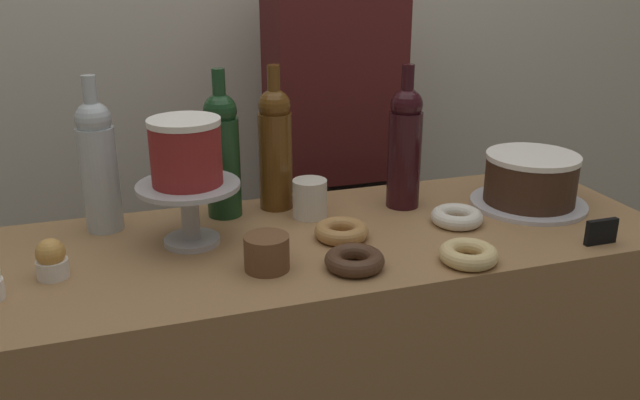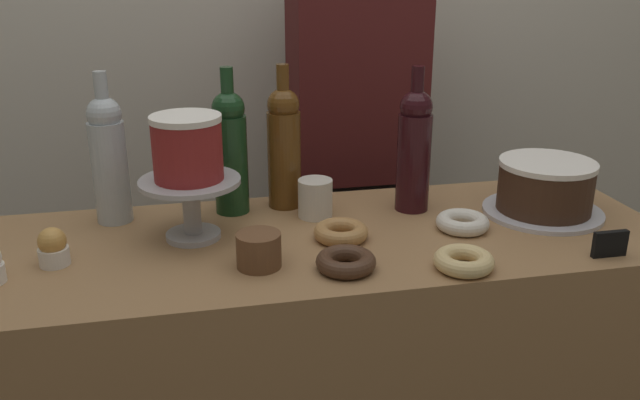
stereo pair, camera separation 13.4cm
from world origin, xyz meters
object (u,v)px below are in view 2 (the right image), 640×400
(cupcake_caramel, at_px, (53,248))
(coffee_cup_ceramic, at_px, (315,198))
(donut_chocolate, at_px, (346,262))
(price_sign_chalkboard, at_px, (610,244))
(cake_stand_pedestal, at_px, (191,198))
(wine_bottle_clear, at_px, (109,157))
(donut_sugar, at_px, (462,222))
(wine_bottle_amber, at_px, (284,145))
(donut_glazed, at_px, (464,261))
(barista_figure, at_px, (354,178))
(donut_maple, at_px, (341,232))
(wine_bottle_dark_red, at_px, (414,148))
(chocolate_round_cake, at_px, (545,185))
(wine_bottle_green, at_px, (230,150))
(cookie_stack, at_px, (259,250))
(white_layer_cake, at_px, (187,148))

(cupcake_caramel, xyz_separation_m, coffee_cup_ceramic, (0.53, 0.14, 0.01))
(donut_chocolate, distance_m, price_sign_chalkboard, 0.51)
(cake_stand_pedestal, height_order, donut_chocolate, cake_stand_pedestal)
(wine_bottle_clear, distance_m, donut_sugar, 0.76)
(cupcake_caramel, xyz_separation_m, donut_sugar, (0.82, 0.00, -0.02))
(price_sign_chalkboard, bearing_deg, wine_bottle_amber, 144.34)
(wine_bottle_amber, height_order, donut_chocolate, wine_bottle_amber)
(wine_bottle_amber, height_order, donut_glazed, wine_bottle_amber)
(price_sign_chalkboard, bearing_deg, donut_chocolate, 174.50)
(cake_stand_pedestal, distance_m, donut_chocolate, 0.35)
(donut_glazed, bearing_deg, barista_figure, 90.70)
(donut_maple, bearing_deg, coffee_cup_ceramic, 100.43)
(wine_bottle_amber, relative_size, barista_figure, 0.20)
(wine_bottle_dark_red, bearing_deg, chocolate_round_cake, -17.89)
(wine_bottle_green, bearing_deg, cookie_stack, -85.58)
(donut_maple, bearing_deg, wine_bottle_clear, 156.04)
(donut_maple, height_order, cookie_stack, cookie_stack)
(wine_bottle_dark_red, distance_m, wine_bottle_clear, 0.66)
(chocolate_round_cake, relative_size, cupcake_caramel, 2.83)
(donut_sugar, bearing_deg, wine_bottle_amber, 147.20)
(white_layer_cake, relative_size, donut_sugar, 1.25)
(cookie_stack, height_order, price_sign_chalkboard, cookie_stack)
(donut_chocolate, bearing_deg, wine_bottle_amber, 98.93)
(cake_stand_pedestal, distance_m, wine_bottle_clear, 0.22)
(wine_bottle_green, relative_size, donut_chocolate, 2.91)
(wine_bottle_clear, height_order, barista_figure, barista_figure)
(wine_bottle_green, distance_m, barista_figure, 0.57)
(donut_chocolate, relative_size, barista_figure, 0.07)
(white_layer_cake, height_order, wine_bottle_green, wine_bottle_green)
(donut_maple, distance_m, coffee_cup_ceramic, 0.14)
(donut_glazed, relative_size, price_sign_chalkboard, 1.60)
(donut_maple, bearing_deg, cake_stand_pedestal, 166.47)
(wine_bottle_green, distance_m, cookie_stack, 0.32)
(wine_bottle_clear, xyz_separation_m, cupcake_caramel, (-0.09, -0.21, -0.11))
(barista_figure, bearing_deg, donut_chocolate, -106.03)
(cake_stand_pedestal, distance_m, price_sign_chalkboard, 0.82)
(cupcake_caramel, distance_m, coffee_cup_ceramic, 0.55)
(wine_bottle_clear, relative_size, wine_bottle_green, 1.00)
(donut_sugar, height_order, coffee_cup_ceramic, coffee_cup_ceramic)
(wine_bottle_green, xyz_separation_m, cupcake_caramel, (-0.35, -0.21, -0.11))
(wine_bottle_dark_red, relative_size, wine_bottle_clear, 1.00)
(white_layer_cake, relative_size, chocolate_round_cake, 0.67)
(price_sign_chalkboard, bearing_deg, donut_glazed, 178.66)
(cake_stand_pedestal, xyz_separation_m, donut_sugar, (0.56, -0.07, -0.07))
(wine_bottle_dark_red, distance_m, wine_bottle_amber, 0.29)
(donut_maple, bearing_deg, donut_glazed, -43.47)
(wine_bottle_green, xyz_separation_m, donut_chocolate, (0.18, -0.35, -0.13))
(wine_bottle_green, bearing_deg, cake_stand_pedestal, -124.13)
(white_layer_cake, xyz_separation_m, wine_bottle_green, (0.09, 0.14, -0.05))
(cake_stand_pedestal, relative_size, wine_bottle_clear, 0.62)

